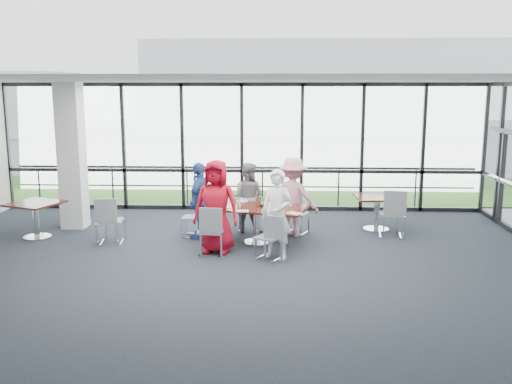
{
  "coord_description": "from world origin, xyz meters",
  "views": [
    {
      "loc": [
        0.98,
        -9.22,
        3.11
      ],
      "look_at": [
        0.51,
        1.55,
        1.1
      ],
      "focal_mm": 40.0,
      "sensor_mm": 36.0,
      "label": 1
    }
  ],
  "objects_px": {
    "diner_far_right": "(293,197)",
    "chair_spare_lb": "(77,205)",
    "diner_far_left": "(248,197)",
    "chair_main_fr": "(297,214)",
    "chair_main_nl": "(211,231)",
    "chair_main_fl": "(249,209)",
    "structural_column": "(72,156)",
    "chair_main_end": "(192,217)",
    "chair_main_nr": "(268,237)",
    "main_table": "(257,212)",
    "side_table_left": "(35,207)",
    "side_table_right": "(377,201)",
    "chair_spare_la": "(111,221)",
    "diner_near_right": "(277,214)",
    "diner_end": "(200,200)",
    "chair_spare_r": "(391,213)",
    "diner_near_left": "(216,206)"
  },
  "relations": [
    {
      "from": "chair_main_nl",
      "to": "diner_end",
      "type": "bearing_deg",
      "value": 113.12
    },
    {
      "from": "chair_main_nr",
      "to": "side_table_right",
      "type": "bearing_deg",
      "value": 74.91
    },
    {
      "from": "diner_far_right",
      "to": "chair_spare_la",
      "type": "relative_size",
      "value": 1.8
    },
    {
      "from": "side_table_right",
      "to": "chair_spare_lb",
      "type": "height_order",
      "value": "chair_spare_lb"
    },
    {
      "from": "diner_far_left",
      "to": "chair_main_nl",
      "type": "relative_size",
      "value": 1.65
    },
    {
      "from": "side_table_right",
      "to": "diner_far_right",
      "type": "bearing_deg",
      "value": -162.39
    },
    {
      "from": "chair_main_nl",
      "to": "chair_spare_r",
      "type": "height_order",
      "value": "chair_spare_r"
    },
    {
      "from": "chair_main_fl",
      "to": "diner_end",
      "type": "bearing_deg",
      "value": 37.35
    },
    {
      "from": "chair_main_fr",
      "to": "chair_spare_la",
      "type": "height_order",
      "value": "chair_spare_la"
    },
    {
      "from": "chair_main_fl",
      "to": "chair_spare_la",
      "type": "height_order",
      "value": "chair_main_fl"
    },
    {
      "from": "chair_main_nr",
      "to": "chair_main_end",
      "type": "relative_size",
      "value": 1.01
    },
    {
      "from": "chair_main_fl",
      "to": "diner_near_right",
      "type": "bearing_deg",
      "value": 108.19
    },
    {
      "from": "chair_main_fl",
      "to": "chair_main_end",
      "type": "distance_m",
      "value": 1.32
    },
    {
      "from": "chair_main_nl",
      "to": "chair_main_fr",
      "type": "bearing_deg",
      "value": 51.66
    },
    {
      "from": "main_table",
      "to": "chair_spare_la",
      "type": "distance_m",
      "value": 2.92
    },
    {
      "from": "chair_main_nl",
      "to": "chair_main_nr",
      "type": "relative_size",
      "value": 1.11
    },
    {
      "from": "side_table_right",
      "to": "chair_main_fl",
      "type": "distance_m",
      "value": 2.79
    },
    {
      "from": "diner_end",
      "to": "diner_far_right",
      "type": "bearing_deg",
      "value": 111.73
    },
    {
      "from": "side_table_left",
      "to": "side_table_right",
      "type": "height_order",
      "value": "same"
    },
    {
      "from": "side_table_right",
      "to": "chair_spare_r",
      "type": "distance_m",
      "value": 0.61
    },
    {
      "from": "diner_near_right",
      "to": "chair_main_fl",
      "type": "height_order",
      "value": "diner_near_right"
    },
    {
      "from": "diner_far_right",
      "to": "chair_spare_la",
      "type": "xyz_separation_m",
      "value": [
        -3.65,
        -0.75,
        -0.37
      ]
    },
    {
      "from": "diner_far_left",
      "to": "chair_main_fr",
      "type": "relative_size",
      "value": 1.78
    },
    {
      "from": "chair_spare_la",
      "to": "structural_column",
      "type": "bearing_deg",
      "value": 124.31
    },
    {
      "from": "chair_main_nr",
      "to": "chair_spare_la",
      "type": "height_order",
      "value": "chair_spare_la"
    },
    {
      "from": "side_table_right",
      "to": "diner_far_right",
      "type": "distance_m",
      "value": 1.94
    },
    {
      "from": "chair_main_nr",
      "to": "chair_main_end",
      "type": "bearing_deg",
      "value": 166.66
    },
    {
      "from": "diner_far_right",
      "to": "chair_spare_lb",
      "type": "xyz_separation_m",
      "value": [
        -4.9,
        0.83,
        -0.4
      ]
    },
    {
      "from": "diner_far_left",
      "to": "chair_spare_lb",
      "type": "xyz_separation_m",
      "value": [
        -3.93,
        0.55,
        -0.32
      ]
    },
    {
      "from": "chair_main_nl",
      "to": "chair_spare_r",
      "type": "xyz_separation_m",
      "value": [
        3.6,
        1.51,
        0.03
      ]
    },
    {
      "from": "side_table_left",
      "to": "chair_main_nr",
      "type": "xyz_separation_m",
      "value": [
        4.84,
        -1.31,
        -0.23
      ]
    },
    {
      "from": "diner_near_left",
      "to": "chair_main_nl",
      "type": "distance_m",
      "value": 0.48
    },
    {
      "from": "side_table_left",
      "to": "diner_near_left",
      "type": "bearing_deg",
      "value": -12.61
    },
    {
      "from": "diner_end",
      "to": "main_table",
      "type": "bearing_deg",
      "value": 87.44
    },
    {
      "from": "chair_spare_la",
      "to": "side_table_right",
      "type": "bearing_deg",
      "value": 5.13
    },
    {
      "from": "structural_column",
      "to": "diner_near_right",
      "type": "height_order",
      "value": "structural_column"
    },
    {
      "from": "structural_column",
      "to": "diner_near_left",
      "type": "relative_size",
      "value": 1.81
    },
    {
      "from": "diner_far_left",
      "to": "diner_near_left",
      "type": "bearing_deg",
      "value": 91.02
    },
    {
      "from": "side_table_left",
      "to": "chair_main_nr",
      "type": "bearing_deg",
      "value": -15.09
    },
    {
      "from": "diner_near_right",
      "to": "chair_spare_r",
      "type": "distance_m",
      "value": 2.91
    },
    {
      "from": "chair_main_nl",
      "to": "chair_main_fl",
      "type": "xyz_separation_m",
      "value": [
        0.61,
        1.93,
        0.01
      ]
    },
    {
      "from": "structural_column",
      "to": "chair_main_end",
      "type": "xyz_separation_m",
      "value": [
        2.74,
        -0.7,
        -1.19
      ]
    },
    {
      "from": "main_table",
      "to": "chair_main_end",
      "type": "relative_size",
      "value": 2.68
    },
    {
      "from": "main_table",
      "to": "chair_spare_la",
      "type": "relative_size",
      "value": 2.38
    },
    {
      "from": "diner_near_right",
      "to": "chair_main_nl",
      "type": "xyz_separation_m",
      "value": [
        -1.22,
        0.13,
        -0.36
      ]
    },
    {
      "from": "diner_far_right",
      "to": "structural_column",
      "type": "bearing_deg",
      "value": 12.54
    },
    {
      "from": "diner_end",
      "to": "chair_main_fl",
      "type": "xyz_separation_m",
      "value": [
        0.98,
        0.7,
        -0.32
      ]
    },
    {
      "from": "chair_main_nr",
      "to": "chair_main_fl",
      "type": "relative_size",
      "value": 0.88
    },
    {
      "from": "main_table",
      "to": "diner_near_right",
      "type": "distance_m",
      "value": 1.09
    },
    {
      "from": "main_table",
      "to": "side_table_right",
      "type": "bearing_deg",
      "value": 41.37
    }
  ]
}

